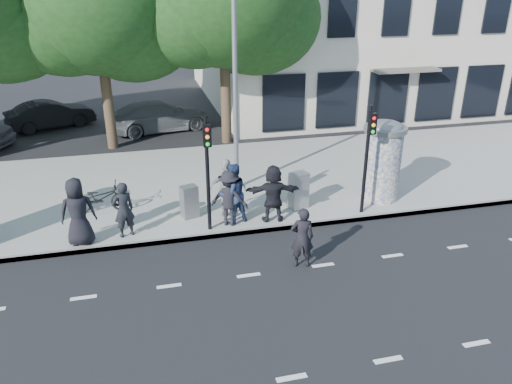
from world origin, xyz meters
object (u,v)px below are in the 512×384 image
object	(u,v)px
ped_a	(78,212)
man_road	(302,238)
ad_column_right	(382,159)
bicycle	(100,198)
ped_b	(124,210)
ped_f	(273,193)
ped_e	(228,189)
ped_c	(233,194)
cabinet_right	(298,190)
car_mid	(50,114)
car_right	(159,116)
cabinet_left	(189,202)
ped_d	(229,198)
traffic_pole_far	(368,149)
street_lamp	(235,51)
traffic_pole_near	(207,163)

from	to	relation	value
ped_a	man_road	bearing A→B (deg)	154.38
ad_column_right	bicycle	world-z (taller)	ad_column_right
ped_a	bicycle	world-z (taller)	ped_a
ped_b	ped_f	size ratio (longest dim) A/B	0.93
ped_e	bicycle	size ratio (longest dim) A/B	1.03
ped_c	cabinet_right	bearing A→B (deg)	171.49
car_mid	car_right	distance (m)	5.45
car_right	cabinet_left	bearing A→B (deg)	168.93
ped_d	man_road	distance (m)	2.86
ad_column_right	ped_c	size ratio (longest dim) A/B	1.42
ped_d	bicycle	distance (m)	4.15
ad_column_right	ped_b	distance (m)	8.23
ped_d	bicycle	bearing A→B (deg)	-2.06
ped_d	ped_b	bearing A→B (deg)	23.61
ped_c	bicycle	distance (m)	4.23
ped_b	cabinet_left	size ratio (longest dim) A/B	1.61
ped_a	car_mid	xyz separation A→B (m)	(-2.32, 12.78, -0.44)
ped_c	cabinet_left	xyz separation A→B (m)	(-1.21, 0.66, -0.42)
traffic_pole_far	ped_b	bearing A→B (deg)	178.27
ped_d	cabinet_right	world-z (taller)	ped_d
cabinet_left	car_mid	world-z (taller)	car_mid
cabinet_left	ped_c	bearing A→B (deg)	-46.46
car_mid	car_right	world-z (taller)	car_right
ped_b	ped_c	xyz separation A→B (m)	(3.12, 0.11, 0.11)
traffic_pole_far	car_right	world-z (taller)	traffic_pole_far
ped_e	ped_f	distance (m)	1.39
street_lamp	car_right	xyz separation A→B (m)	(-2.13, 8.22, -4.08)
street_lamp	ped_c	bearing A→B (deg)	-104.55
ped_f	car_right	bearing A→B (deg)	-67.98
street_lamp	ped_a	world-z (taller)	street_lamp
ped_a	ad_column_right	bearing A→B (deg)	-178.01
ped_d	ped_a	bearing A→B (deg)	25.73
car_right	street_lamp	bearing A→B (deg)	-178.05
ad_column_right	man_road	distance (m)	4.96
cabinet_left	ped_a	bearing A→B (deg)	178.56
ped_f	traffic_pole_far	bearing A→B (deg)	-175.07
traffic_pole_near	cabinet_right	size ratio (longest dim) A/B	2.87
ad_column_right	ped_a	bearing A→B (deg)	-174.81
traffic_pole_far	ped_f	xyz separation A→B (m)	(-2.86, 0.16, -1.20)
traffic_pole_far	ped_e	world-z (taller)	traffic_pole_far
ped_d	ad_column_right	bearing A→B (deg)	-149.11
cabinet_left	car_right	xyz separation A→B (m)	(-0.27, 10.08, 0.06)
ad_column_right	traffic_pole_far	xyz separation A→B (m)	(-1.00, -0.91, 0.69)
ad_column_right	car_mid	bearing A→B (deg)	134.39
man_road	bicycle	size ratio (longest dim) A/B	0.91
ped_c	man_road	bearing A→B (deg)	95.19
car_mid	cabinet_right	bearing A→B (deg)	-166.56
traffic_pole_near	ped_d	world-z (taller)	traffic_pole_near
street_lamp	ped_b	bearing A→B (deg)	-145.20
ped_e	car_right	bearing A→B (deg)	-74.29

